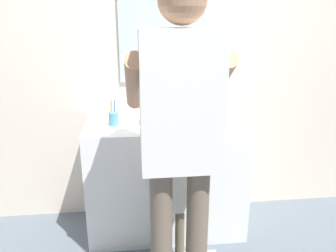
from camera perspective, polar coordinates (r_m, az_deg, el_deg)
The scene contains 9 objects.
ground_plane at distance 2.63m, azimuth 0.38°, elevation -20.02°, with size 14.00×14.00×0.00m, color slate.
back_wall at distance 2.69m, azimuth -1.11°, elevation 12.40°, with size 4.40×0.10×2.70m.
vanity_cabinet at distance 2.64m, azimuth -0.36°, elevation -8.50°, with size 1.16×0.54×0.87m, color white.
sink_basin at distance 2.44m, azimuth -0.33°, elevation 1.68°, with size 0.34×0.34×0.11m.
faucet at distance 2.63m, azimuth -0.80°, elevation 3.50°, with size 0.18×0.14×0.18m.
toothbrush_cup at distance 2.43m, azimuth -9.06°, elevation 1.34°, with size 0.07×0.07×0.21m.
soap_bottle at distance 2.49m, azimuth 8.37°, elevation 2.07°, with size 0.06×0.06×0.17m.
child_toddler at distance 2.24m, azimuth 0.71°, elevation -10.90°, with size 0.28×0.28×0.89m.
adult_parent at distance 1.79m, azimuth 2.04°, elevation 0.65°, with size 0.56×0.59×1.81m.
Camera 1 is at (-0.24, -2.04, 1.63)m, focal length 36.54 mm.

